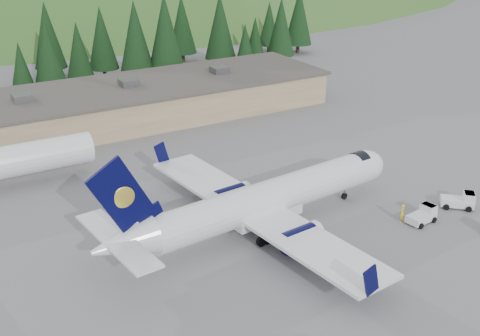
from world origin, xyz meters
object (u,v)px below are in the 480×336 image
(terminal_building, at_px, (97,108))
(ramp_worker, at_px, (402,213))
(baggage_tug_a, at_px, (423,215))
(airliner, at_px, (263,201))
(baggage_tug_b, at_px, (460,201))

(terminal_building, distance_m, ramp_worker, 46.95)
(baggage_tug_a, bearing_deg, airliner, 148.12)
(baggage_tug_a, distance_m, terminal_building, 48.65)
(baggage_tug_b, bearing_deg, airliner, -154.95)
(baggage_tug_a, distance_m, baggage_tug_b, 5.68)
(airliner, bearing_deg, baggage_tug_a, -30.86)
(airliner, relative_size, ramp_worker, 17.73)
(ramp_worker, bearing_deg, baggage_tug_a, 116.52)
(ramp_worker, bearing_deg, airliner, -58.75)
(airliner, distance_m, terminal_building, 38.32)
(baggage_tug_b, height_order, terminal_building, terminal_building)
(baggage_tug_b, bearing_deg, ramp_worker, -143.03)
(airliner, xyz_separation_m, terminal_building, (-4.03, 38.10, -0.37))
(baggage_tug_a, relative_size, baggage_tug_b, 0.92)
(baggage_tug_b, bearing_deg, terminal_building, 161.45)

